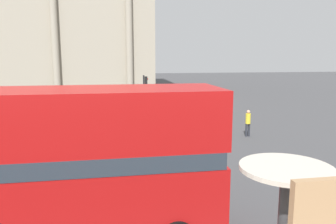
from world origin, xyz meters
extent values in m
cylinder|color=black|center=(2.02, 7.92, 0.49)|extent=(0.98, 0.22, 0.98)
cube|color=#B71414|center=(-2.32, 6.69, 1.39)|extent=(11.48, 2.45, 1.80)
cube|color=#2D3842|center=(-2.32, 6.69, 2.52)|extent=(11.25, 2.47, 0.45)
cube|color=#B71414|center=(-2.32, 6.69, 3.53)|extent=(11.48, 2.45, 1.58)
cylinder|color=#2D2D30|center=(1.53, -0.35, 4.10)|extent=(0.07, 0.07, 0.68)
cylinder|color=beige|center=(1.53, -0.35, 4.46)|extent=(0.60, 0.60, 0.03)
cube|color=#A87F56|center=(1.38, -1.01, 4.44)|extent=(0.40, 0.04, 0.42)
cube|color=#A39984|center=(-11.32, 50.25, 9.47)|extent=(35.77, 14.11, 18.95)
cylinder|color=#A39984|center=(-6.55, 42.75, 8.05)|extent=(0.90, 0.90, 16.11)
cylinder|color=#A39984|center=(2.99, 42.75, 8.05)|extent=(0.90, 0.90, 16.11)
cylinder|color=black|center=(0.02, 11.60, 1.69)|extent=(0.12, 0.12, 3.38)
cube|color=black|center=(0.20, 11.60, 2.93)|extent=(0.20, 0.24, 0.70)
sphere|color=green|center=(0.31, 11.60, 3.08)|extent=(0.14, 0.14, 0.14)
cylinder|color=black|center=(-3.13, 18.41, 1.67)|extent=(0.12, 0.12, 3.34)
cube|color=black|center=(-2.95, 18.41, 2.89)|extent=(0.20, 0.24, 0.70)
sphere|color=gold|center=(-2.84, 18.41, 3.04)|extent=(0.14, 0.14, 0.14)
cylinder|color=black|center=(2.98, 23.60, 1.86)|extent=(0.12, 0.12, 3.72)
cube|color=black|center=(3.16, 23.60, 3.27)|extent=(0.20, 0.24, 0.70)
sphere|color=red|center=(3.27, 23.60, 3.42)|extent=(0.14, 0.14, 0.14)
cylinder|color=black|center=(7.86, 29.28, 0.30)|extent=(0.60, 0.18, 0.60)
cylinder|color=black|center=(7.86, 27.53, 0.30)|extent=(0.60, 0.18, 0.60)
cylinder|color=black|center=(5.06, 29.28, 0.30)|extent=(0.60, 0.18, 0.60)
cylinder|color=black|center=(5.06, 27.53, 0.30)|extent=(0.60, 0.18, 0.60)
cube|color=maroon|center=(6.46, 28.40, 0.57)|extent=(4.20, 1.75, 0.55)
cube|color=#2D3842|center=(6.26, 28.40, 1.10)|extent=(1.89, 1.61, 0.50)
cylinder|color=#282B33|center=(9.07, 17.49, 0.42)|extent=(0.14, 0.14, 0.85)
cylinder|color=#282B33|center=(9.25, 17.49, 0.42)|extent=(0.14, 0.14, 0.85)
cylinder|color=yellow|center=(9.16, 17.49, 1.18)|extent=(0.32, 0.32, 0.67)
sphere|color=tan|center=(9.16, 17.49, 1.63)|extent=(0.23, 0.23, 0.23)
cylinder|color=#282B33|center=(-4.65, 32.63, 0.41)|extent=(0.14, 0.14, 0.83)
cylinder|color=#282B33|center=(-4.47, 32.63, 0.41)|extent=(0.14, 0.14, 0.83)
cylinder|color=#284799|center=(-4.56, 32.63, 1.15)|extent=(0.32, 0.32, 0.65)
sphere|color=tan|center=(-4.56, 32.63, 1.59)|extent=(0.22, 0.22, 0.22)
camera|label=1|loc=(0.44, -2.20, 5.17)|focal=35.00mm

